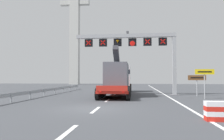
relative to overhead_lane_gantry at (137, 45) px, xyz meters
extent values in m
plane|color=#424449|center=(-3.02, -11.55, -5.85)|extent=(112.00, 112.00, 0.00)
cube|color=silver|center=(-2.65, -17.55, -5.84)|extent=(0.20, 2.60, 0.01)
cube|color=silver|center=(-2.65, -12.03, -5.84)|extent=(0.20, 2.60, 0.01)
cube|color=silver|center=(-2.65, -6.51, -5.84)|extent=(0.20, 2.60, 0.01)
cube|color=silver|center=(-2.65, -0.99, -5.84)|extent=(0.20, 2.60, 0.01)
cube|color=silver|center=(-2.65, 4.53, -5.84)|extent=(0.20, 2.60, 0.01)
cube|color=silver|center=(-2.65, 10.05, -5.84)|extent=(0.20, 2.60, 0.01)
cube|color=silver|center=(-2.65, 15.57, -5.84)|extent=(0.20, 2.60, 0.01)
cube|color=silver|center=(-2.65, 21.09, -5.84)|extent=(0.20, 2.60, 0.01)
cube|color=silver|center=(-2.65, 26.61, -5.84)|extent=(0.20, 2.60, 0.01)
cube|color=silver|center=(-2.65, 32.13, -5.84)|extent=(0.20, 2.60, 0.01)
cube|color=silver|center=(-2.65, 37.65, -5.84)|extent=(0.20, 2.60, 0.01)
cube|color=silver|center=(-2.65, 43.17, -5.84)|extent=(0.20, 2.60, 0.01)
cube|color=silver|center=(3.18, 0.45, -5.84)|extent=(0.20, 63.00, 0.01)
cube|color=#9EA0A5|center=(4.23, 0.00, -2.25)|extent=(0.40, 0.40, 7.20)
cube|color=slate|center=(4.23, 0.00, -5.81)|extent=(0.90, 0.90, 0.08)
cube|color=#9EA0A5|center=(-1.43, 0.00, 1.10)|extent=(11.73, 0.44, 0.44)
cube|color=#4C4C51|center=(-1.12, 0.00, 1.50)|extent=(0.28, 0.40, 0.28)
cube|color=black|center=(2.95, 0.00, 0.33)|extent=(0.94, 0.24, 0.90)
cube|color=#9EA0A5|center=(2.95, 0.00, 0.83)|extent=(0.08, 0.08, 0.16)
cube|color=red|center=(2.95, -0.13, 0.33)|extent=(0.58, 0.02, 0.58)
cube|color=red|center=(2.95, -0.13, 0.33)|extent=(0.58, 0.02, 0.58)
cube|color=black|center=(1.20, 0.00, 0.33)|extent=(0.94, 0.24, 0.90)
cube|color=#9EA0A5|center=(1.20, 0.00, 0.83)|extent=(0.08, 0.08, 0.16)
cube|color=red|center=(1.20, -0.13, 0.33)|extent=(0.58, 0.02, 0.58)
cube|color=red|center=(1.20, -0.13, 0.33)|extent=(0.58, 0.02, 0.58)
cube|color=black|center=(-0.56, 0.00, 0.33)|extent=(0.94, 0.24, 0.90)
cube|color=#9EA0A5|center=(-0.56, 0.00, 0.83)|extent=(0.08, 0.08, 0.16)
cone|color=red|center=(-0.56, -0.13, 0.17)|extent=(0.60, 0.02, 0.60)
cube|color=black|center=(-2.31, 0.00, 0.33)|extent=(0.94, 0.24, 0.90)
cube|color=#9EA0A5|center=(-2.31, 0.00, 0.83)|extent=(0.08, 0.08, 0.16)
cone|color=orange|center=(-2.31, -0.13, 0.42)|extent=(0.34, 0.34, 0.31)
cube|color=black|center=(-4.06, 0.00, 0.33)|extent=(0.94, 0.24, 0.90)
cube|color=#9EA0A5|center=(-4.06, 0.00, 0.83)|extent=(0.08, 0.08, 0.16)
cube|color=red|center=(-4.06, -0.13, 0.33)|extent=(0.58, 0.02, 0.58)
cube|color=red|center=(-4.06, -0.13, 0.33)|extent=(0.58, 0.02, 0.58)
cube|color=black|center=(-5.82, 0.00, 0.33)|extent=(0.94, 0.24, 0.90)
cube|color=#9EA0A5|center=(-5.82, 0.00, 0.83)|extent=(0.08, 0.08, 0.16)
cube|color=red|center=(-5.82, -0.13, 0.33)|extent=(0.58, 0.02, 0.58)
cube|color=red|center=(-5.82, -0.13, 0.33)|extent=(0.58, 0.02, 0.58)
cube|color=red|center=(-2.23, -1.97, -5.12)|extent=(2.87, 10.42, 0.24)
cube|color=red|center=(-2.19, -7.25, -4.75)|extent=(2.66, 0.10, 0.44)
cylinder|color=black|center=(-3.55, -6.48, -5.30)|extent=(0.33, 1.10, 1.10)
cylinder|color=black|center=(-0.85, -6.47, -5.30)|extent=(0.33, 1.10, 1.10)
cylinder|color=black|center=(-3.55, -5.43, -5.30)|extent=(0.33, 1.10, 1.10)
cylinder|color=black|center=(-0.85, -5.42, -5.30)|extent=(0.33, 1.10, 1.10)
cylinder|color=black|center=(-3.56, -4.38, -5.30)|extent=(0.33, 1.10, 1.10)
cylinder|color=black|center=(-0.86, -4.37, -5.30)|extent=(0.33, 1.10, 1.10)
cylinder|color=black|center=(-3.57, -3.33, -5.30)|extent=(0.33, 1.10, 1.10)
cylinder|color=black|center=(-0.87, -3.32, -5.30)|extent=(0.33, 1.10, 1.10)
cylinder|color=black|center=(-3.57, -2.28, -5.30)|extent=(0.33, 1.10, 1.10)
cylinder|color=black|center=(-0.87, -2.27, -5.30)|extent=(0.33, 1.10, 1.10)
cube|color=silver|center=(-2.27, 5.13, -3.75)|extent=(2.60, 3.22, 3.10)
cube|color=black|center=(-2.27, 5.13, -3.05)|extent=(2.62, 3.24, 0.60)
cylinder|color=black|center=(-3.56, 6.00, -5.30)|extent=(0.35, 1.10, 1.10)
cylinder|color=black|center=(-0.99, 6.01, -5.30)|extent=(0.35, 1.10, 1.10)
cylinder|color=black|center=(-3.55, 4.00, -5.30)|extent=(0.35, 1.10, 1.10)
cylinder|color=black|center=(-0.98, 4.01, -5.30)|extent=(0.35, 1.10, 1.10)
cube|color=#565B66|center=(-2.23, -1.57, -3.65)|extent=(2.42, 5.73, 2.70)
cube|color=#2D2D33|center=(-2.22, -2.43, -1.70)|extent=(0.58, 2.95, 2.29)
cube|color=red|center=(-3.17, -7.30, -5.05)|extent=(0.20, 0.06, 0.12)
cube|color=red|center=(-1.21, -7.29, -5.05)|extent=(0.20, 0.06, 0.12)
cylinder|color=#9EA0A5|center=(6.24, -4.18, -4.46)|extent=(0.10, 0.10, 2.79)
cube|color=yellow|center=(6.24, -4.24, -3.31)|extent=(1.74, 0.06, 0.49)
cube|color=black|center=(6.24, -4.27, -3.31)|extent=(1.25, 0.01, 0.12)
cylinder|color=#9EA0A5|center=(6.31, -1.40, -4.72)|extent=(0.10, 0.10, 2.25)
cube|color=brown|center=(6.31, -1.46, -3.86)|extent=(1.87, 0.06, 0.53)
cube|color=black|center=(6.31, -1.50, -3.86)|extent=(1.34, 0.01, 0.12)
cube|color=red|center=(3.48, -14.68, -5.74)|extent=(1.01, 0.52, 0.23)
cube|color=white|center=(3.48, -14.68, -5.51)|extent=(1.01, 0.52, 0.22)
cube|color=red|center=(3.48, -14.68, -5.29)|extent=(1.01, 0.52, 0.23)
cube|color=white|center=(3.48, -14.68, -5.06)|extent=(1.01, 0.52, 0.23)
cube|color=#999EA3|center=(-10.18, -1.24, -5.25)|extent=(0.04, 24.61, 0.32)
cube|color=#999EA3|center=(-10.12, -8.93, -5.55)|extent=(0.10, 0.10, 0.60)
cube|color=#999EA3|center=(-10.12, -5.86, -5.55)|extent=(0.10, 0.10, 0.60)
cube|color=#999EA3|center=(-10.12, -2.78, -5.55)|extent=(0.10, 0.10, 0.60)
cube|color=#999EA3|center=(-10.12, 0.30, -5.55)|extent=(0.10, 0.10, 0.60)
cube|color=#999EA3|center=(-10.12, 3.37, -5.55)|extent=(0.10, 0.10, 0.60)
cube|color=#999EA3|center=(-10.12, 6.45, -5.55)|extent=(0.10, 0.10, 0.60)
cube|color=#999EA3|center=(-10.12, 9.52, -5.55)|extent=(0.10, 0.10, 0.60)
cube|color=#B7B7B2|center=(-18.83, 37.94, 14.45)|extent=(2.80, 2.00, 40.59)
cube|color=#B7B7B2|center=(-18.83, 37.94, 19.32)|extent=(9.00, 1.60, 1.40)
camera|label=1|loc=(-0.19, -24.87, -3.87)|focal=33.87mm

